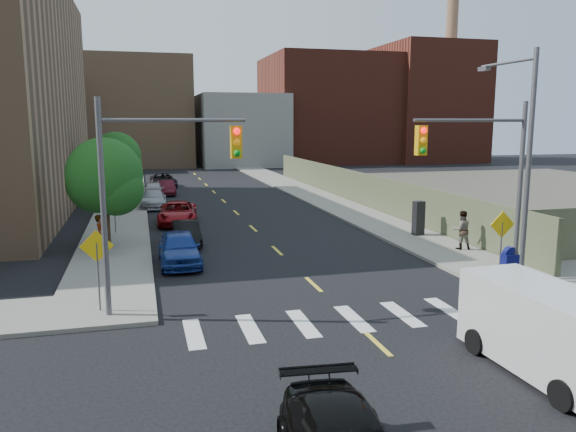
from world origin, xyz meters
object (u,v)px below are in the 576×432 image
parked_car_black (186,233)px  parked_car_red (178,213)px  parked_car_grey (164,180)px  payphone (418,218)px  cargo_van (543,327)px  parked_car_white (153,190)px  pedestrian_west (101,235)px  parked_car_blue (179,248)px  mailbox (509,264)px  parked_car_maroon (166,188)px  pedestrian_east (462,230)px  parked_car_silver (153,199)px

parked_car_black → parked_car_red: (0.00, 6.23, 0.07)m
parked_car_black → parked_car_grey: bearing=89.1°
parked_car_red → payphone: 14.53m
parked_car_grey → cargo_van: 44.23m
parked_car_white → cargo_van: size_ratio=0.78×
pedestrian_west → cargo_van: bearing=-135.0°
parked_car_blue → mailbox: size_ratio=3.24×
parked_car_black → mailbox: (11.52, -10.39, 0.20)m
parked_car_blue → parked_car_white: (-0.51, 22.95, -0.09)m
parked_car_white → cargo_van: cargo_van is taller
parked_car_white → parked_car_maroon: 1.97m
cargo_van → mailbox: size_ratio=3.62×
payphone → mailbox: bearing=-102.6°
parked_car_white → pedestrian_east: bearing=-55.5°
parked_car_blue → cargo_van: size_ratio=0.89×
parked_car_black → payphone: (12.40, -1.33, 0.47)m
cargo_van → payphone: (4.94, 15.93, -0.09)m
parked_car_red → pedestrian_east: 17.01m
parked_car_silver → parked_car_white: 5.60m
parked_car_white → cargo_van: bearing=-72.3°
parked_car_grey → cargo_van: size_ratio=0.97×
parked_car_silver → pedestrian_east: 23.15m
mailbox → pedestrian_west: bearing=154.1°
parked_car_red → parked_car_grey: size_ratio=1.04×
parked_car_blue → parked_car_grey: (0.62, 30.33, -0.09)m
parked_car_red → mailbox: size_ratio=3.63×
parked_car_white → mailbox: size_ratio=2.83×
parked_car_blue → parked_car_red: bearing=86.7°
parked_car_blue → pedestrian_east: (13.38, -1.02, 0.34)m
parked_car_red → parked_car_white: (-1.13, 12.73, -0.03)m
cargo_van → payphone: size_ratio=2.65×
parked_car_silver → parked_car_white: (0.17, 5.59, -0.01)m
parked_car_black → cargo_van: cargo_van is taller
pedestrian_east → parked_car_white: bearing=-49.2°
cargo_van → parked_car_red: bearing=105.7°
parked_car_grey → cargo_van: bearing=-85.0°
parked_car_silver → parked_car_red: bearing=-77.0°
parked_car_silver → mailbox: 27.00m
parked_car_maroon → parked_car_grey: size_ratio=0.79×
parked_car_black → parked_car_white: (-1.13, 18.96, 0.04)m
parked_car_blue → pedestrian_east: pedestrian_east is taller
parked_car_red → mailbox: 20.23m
parked_car_maroon → mailbox: mailbox is taller
parked_car_red → pedestrian_west: bearing=-109.9°
mailbox → payphone: size_ratio=0.73×
parked_car_black → cargo_van: 18.81m
parked_car_grey → pedestrian_east: (12.76, -31.35, 0.43)m
parked_car_red → mailbox: bearing=-49.3°
parked_car_silver → parked_car_grey: bearing=86.9°
parked_car_silver → pedestrian_west: pedestrian_west is taller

